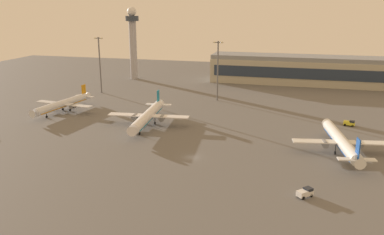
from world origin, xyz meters
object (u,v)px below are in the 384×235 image
at_px(airplane_near_gate, 341,141).
at_px(airplane_far_stand, 63,104).
at_px(control_tower, 133,38).
at_px(baggage_tractor, 305,193).
at_px(apron_light_central, 100,62).
at_px(apron_light_west, 218,67).
at_px(cargo_loader, 349,123).
at_px(airplane_taxiway_distant, 148,116).

bearing_deg(airplane_near_gate, airplane_far_stand, 159.18).
height_order(control_tower, baggage_tractor, control_tower).
bearing_deg(baggage_tractor, control_tower, 171.46).
bearing_deg(baggage_tractor, airplane_near_gate, 117.19).
xyz_separation_m(apron_light_central, apron_light_west, (63.03, -1.11, -0.27)).
bearing_deg(cargo_loader, airplane_far_stand, -74.67).
bearing_deg(airplane_far_stand, airplane_near_gate, 176.86).
bearing_deg(airplane_taxiway_distant, apron_light_central, -53.10).
xyz_separation_m(airplane_taxiway_distant, apron_light_central, (-45.60, 49.58, 12.54)).
relative_size(airplane_near_gate, apron_light_central, 1.34).
height_order(cargo_loader, apron_light_central, apron_light_central).
bearing_deg(control_tower, airplane_near_gate, -42.33).
bearing_deg(baggage_tractor, apron_light_central, -177.86).
xyz_separation_m(airplane_near_gate, airplane_taxiway_distant, (-69.78, 11.82, 0.18)).
xyz_separation_m(airplane_far_stand, cargo_loader, (119.06, 9.86, -2.36)).
relative_size(baggage_tractor, cargo_loader, 0.98).
xyz_separation_m(airplane_far_stand, baggage_tractor, (102.28, -56.25, -2.36)).
bearing_deg(airplane_far_stand, baggage_tractor, 158.89).
height_order(airplane_taxiway_distant, apron_light_central, apron_light_central).
bearing_deg(control_tower, apron_light_west, -35.36).
distance_m(airplane_near_gate, airplane_far_stand, 115.26).
height_order(airplane_near_gate, apron_light_central, apron_light_central).
height_order(airplane_taxiway_distant, airplane_far_stand, airplane_taxiway_distant).
bearing_deg(apron_light_west, airplane_far_stand, -147.60).
distance_m(cargo_loader, apron_light_central, 125.80).
distance_m(airplane_taxiway_distant, apron_light_central, 68.51).
height_order(airplane_near_gate, cargo_loader, airplane_near_gate).
bearing_deg(apron_light_west, baggage_tractor, -66.41).
xyz_separation_m(airplane_far_stand, apron_light_central, (-2.18, 39.73, 12.98)).
xyz_separation_m(cargo_loader, apron_light_west, (-58.21, 28.75, 15.07)).
relative_size(control_tower, airplane_taxiway_distant, 1.07).
distance_m(airplane_taxiway_distant, airplane_far_stand, 44.53).
bearing_deg(airplane_far_stand, airplane_taxiway_distant, 174.92).
distance_m(airplane_near_gate, cargo_loader, 32.18).
height_order(cargo_loader, apron_light_west, apron_light_west).
xyz_separation_m(airplane_near_gate, apron_light_west, (-52.35, 60.29, 12.45)).
distance_m(airplane_far_stand, baggage_tractor, 116.75).
relative_size(airplane_near_gate, cargo_loader, 8.82).
height_order(airplane_near_gate, airplane_taxiway_distant, airplane_taxiway_distant).
relative_size(airplane_taxiway_distant, cargo_loader, 9.27).
bearing_deg(apron_light_west, cargo_loader, -26.29).
relative_size(airplane_taxiway_distant, baggage_tractor, 9.50).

